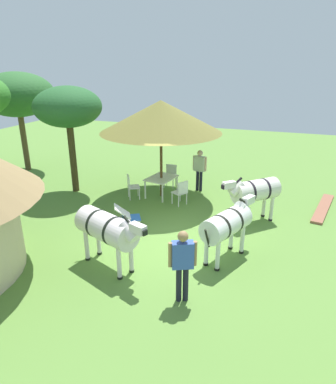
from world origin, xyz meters
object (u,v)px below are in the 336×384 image
at_px(shade_umbrella, 161,116).
at_px(patio_dining_table, 161,180).
at_px(standing_watcher, 183,260).
at_px(acacia_tree_left_background, 68,108).
at_px(guest_beside_umbrella, 200,167).
at_px(patio_chair_east_end, 131,185).
at_px(zebra_toward_hut, 108,229).
at_px(zebra_nearest_camera, 254,191).
at_px(acacia_tree_far_lawn, 17,95).
at_px(patio_chair_west_end, 171,174).
at_px(zebra_by_umbrella, 227,224).
at_px(patio_chair_near_lawn, 181,191).
at_px(striped_lounge_chair, 128,217).

relative_size(shade_umbrella, patio_dining_table, 3.24).
relative_size(patio_dining_table, standing_watcher, 0.82).
bearing_deg(acacia_tree_left_background, guest_beside_umbrella, -70.30).
height_order(patio_chair_east_end, zebra_toward_hut, zebra_toward_hut).
height_order(patio_chair_east_end, zebra_nearest_camera, zebra_nearest_camera).
bearing_deg(acacia_tree_far_lawn, acacia_tree_left_background, -114.18).
bearing_deg(standing_watcher, patio_chair_east_end, 99.99).
distance_m(shade_umbrella, acacia_tree_left_background, 3.47).
relative_size(patio_chair_east_end, patio_chair_west_end, 1.00).
bearing_deg(zebra_by_umbrella, guest_beside_umbrella, 136.10).
distance_m(zebra_nearest_camera, zebra_by_umbrella, 2.47).
xyz_separation_m(patio_chair_west_end, standing_watcher, (-6.76, -2.62, 0.47)).
bearing_deg(zebra_nearest_camera, patio_dining_table, 26.31).
bearing_deg(acacia_tree_left_background, patio_dining_table, -79.90).
xyz_separation_m(patio_chair_east_end, patio_chair_near_lawn, (0.02, -1.93, 0.00)).
xyz_separation_m(standing_watcher, zebra_by_umbrella, (2.01, -0.56, -0.01)).
xyz_separation_m(patio_dining_table, patio_chair_west_end, (1.14, 0.03, -0.13)).
xyz_separation_m(zebra_nearest_camera, zebra_by_umbrella, (-2.44, 0.38, -0.06)).
bearing_deg(patio_chair_west_end, acacia_tree_far_lawn, -1.09).
distance_m(standing_watcher, acacia_tree_far_lawn, 12.12).
distance_m(patio_chair_near_lawn, zebra_toward_hut, 4.44).
bearing_deg(zebra_by_umbrella, shade_umbrella, 154.48).
xyz_separation_m(shade_umbrella, standing_watcher, (-5.62, -2.59, -2.01)).
relative_size(patio_chair_east_end, zebra_toward_hut, 0.41).
bearing_deg(patio_chair_east_end, acacia_tree_left_background, -122.91).
relative_size(zebra_toward_hut, acacia_tree_left_background, 0.55).
xyz_separation_m(standing_watcher, acacia_tree_left_background, (5.01, 6.00, 2.24)).
distance_m(patio_chair_near_lawn, zebra_nearest_camera, 2.67).
xyz_separation_m(shade_umbrella, zebra_nearest_camera, (-1.18, -3.53, -1.96)).
relative_size(standing_watcher, acacia_tree_far_lawn, 0.37).
height_order(zebra_nearest_camera, acacia_tree_left_background, acacia_tree_left_background).
bearing_deg(zebra_nearest_camera, patio_chair_near_lawn, 32.02).
height_order(shade_umbrella, zebra_by_umbrella, shade_umbrella).
xyz_separation_m(patio_chair_near_lawn, zebra_by_umbrella, (-3.02, -2.18, 0.47)).
bearing_deg(zebra_nearest_camera, acacia_tree_far_lawn, 32.81).
bearing_deg(standing_watcher, striped_lounge_chair, 107.23).
relative_size(striped_lounge_chair, zebra_by_umbrella, 0.47).
bearing_deg(guest_beside_umbrella, patio_chair_east_end, 49.24).
bearing_deg(zebra_toward_hut, guest_beside_umbrella, -164.70).
bearing_deg(patio_chair_near_lawn, standing_watcher, -130.45).
relative_size(guest_beside_umbrella, zebra_toward_hut, 0.74).
height_order(guest_beside_umbrella, striped_lounge_chair, guest_beside_umbrella).
bearing_deg(patio_dining_table, standing_watcher, -155.29).
distance_m(patio_chair_near_lawn, guest_beside_umbrella, 1.72).
bearing_deg(zebra_nearest_camera, patio_chair_east_end, 37.63).
xyz_separation_m(standing_watcher, acacia_tree_far_lawn, (6.72, 9.79, 2.45)).
bearing_deg(acacia_tree_left_background, zebra_nearest_camera, -94.69).
xyz_separation_m(patio_chair_west_end, striped_lounge_chair, (-3.82, 0.08, -0.26)).
relative_size(patio_dining_table, acacia_tree_far_lawn, 0.30).
relative_size(patio_chair_west_end, guest_beside_umbrella, 0.55).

